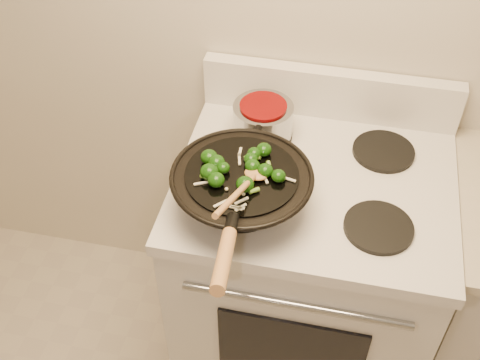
# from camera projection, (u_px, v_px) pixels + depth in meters

# --- Properties ---
(stove) EXTENTS (0.78, 0.67, 1.08)m
(stove) POSITION_uv_depth(u_px,v_px,m) (304.00, 275.00, 2.00)
(stove) COLOR silver
(stove) RESTS_ON ground
(wok) EXTENTS (0.37, 0.61, 0.22)m
(wok) POSITION_uv_depth(u_px,v_px,m) (242.00, 189.00, 1.55)
(wok) COLOR black
(wok) RESTS_ON stove
(stirfry) EXTENTS (0.25, 0.24, 0.04)m
(stirfry) POSITION_uv_depth(u_px,v_px,m) (237.00, 167.00, 1.51)
(stirfry) COLOR #113808
(stirfry) RESTS_ON wok
(wooden_spoon) EXTENTS (0.09, 0.27, 0.10)m
(wooden_spoon) POSITION_uv_depth(u_px,v_px,m) (245.00, 185.00, 1.44)
(wooden_spoon) COLOR #AF7944
(wooden_spoon) RESTS_ON wok
(saucepan) EXTENTS (0.18, 0.29, 0.10)m
(saucepan) POSITION_uv_depth(u_px,v_px,m) (263.00, 120.00, 1.77)
(saucepan) COLOR #989BA1
(saucepan) RESTS_ON stove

